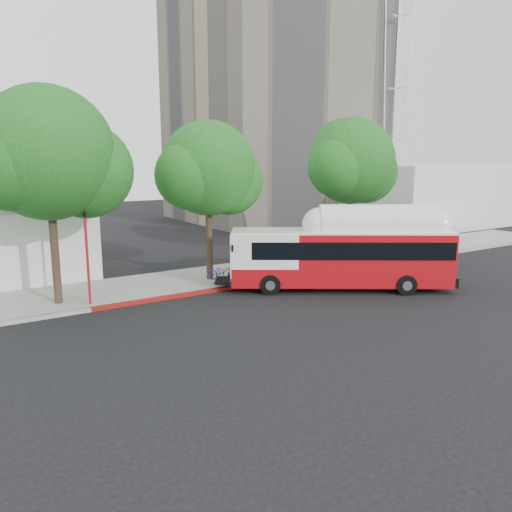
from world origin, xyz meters
The scene contains 12 objects.
ground centered at (0.00, 0.00, 0.00)m, with size 120.00×120.00×0.00m, color black.
sidewalk centered at (0.00, 6.50, 0.07)m, with size 60.00×5.00×0.15m, color gray.
curb_strip centered at (0.00, 3.90, 0.07)m, with size 60.00×0.30×0.15m, color gray.
red_curb_segment centered at (-3.00, 3.90, 0.08)m, with size 10.00×0.32×0.16m, color maroon.
street_tree_left centered at (-8.53, 5.56, 6.60)m, with size 6.67×5.80×9.74m.
street_tree_mid centered at (-0.59, 6.06, 5.91)m, with size 5.75×5.00×8.62m.
street_tree_right centered at (9.44, 5.86, 6.26)m, with size 6.21×5.40×9.18m.
apartment_tower centered at (18.00, 28.00, 17.62)m, with size 18.00×18.00×37.00m.
horizon_block centered at (30.00, 16.00, 3.00)m, with size 20.00×12.00×6.00m, color silver.
comms_tower centered at (26.00, 18.00, 20.00)m, with size 2.80×2.80×40.00m, color silver, non-canonical shape.
transit_bus centered at (3.88, 0.82, 1.64)m, with size 11.05×8.18×3.51m.
signal_pole centered at (-7.84, 4.52, 2.23)m, with size 0.12×0.41×4.34m.
Camera 1 is at (-13.21, -17.80, 6.60)m, focal length 35.00 mm.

